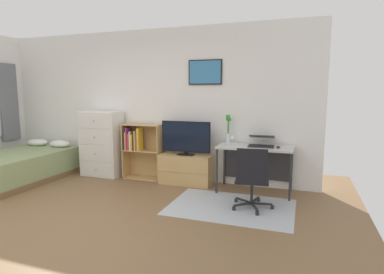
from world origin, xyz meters
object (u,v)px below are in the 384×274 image
Objects in this scene: laptop at (261,142)px; computer_mouse at (278,147)px; office_chair at (252,177)px; wine_glass at (232,137)px; dresser at (102,144)px; bed at (19,166)px; tv_stand at (186,169)px; bamboo_vase at (228,129)px; desk at (256,154)px; television at (186,138)px; bookshelf at (140,147)px.

laptop is 4.34× the size of computer_mouse.
wine_glass is (-0.45, 0.78, 0.42)m from office_chair.
dresser is 2.72× the size of laptop.
laptop reaches higher than computer_mouse.
dresser is 3.10m from office_chair.
dresser is (1.22, 0.80, 0.35)m from bed.
tv_stand is at bearing 175.32° from computer_mouse.
bed is 4.54m from computer_mouse.
tv_stand is at bearing 0.51° from dresser.
tv_stand is 1.92× the size of bamboo_vase.
dresser reaches higher than tv_stand.
bamboo_vase is (-0.57, 0.12, 0.16)m from laptop.
wine_glass is (-0.36, -0.10, 0.27)m from desk.
dresser is 2.98m from laptop.
television is 1.02× the size of office_chair.
office_chair is (1.27, -0.88, 0.20)m from tv_stand.
office_chair is at bearing -109.71° from computer_mouse.
desk is at bearing 0.71° from television.
desk is 1.35× the size of office_chair.
office_chair reaches higher than tv_stand.
bamboo_vase is (-0.84, 0.24, 0.21)m from computer_mouse.
desk is (1.19, -0.01, 0.35)m from tv_stand.
bamboo_vase is at bearing 11.00° from television.
office_chair is 4.78× the size of wine_glass.
office_chair is 0.86m from computer_mouse.
dresser is at bearing 157.37° from office_chair.
television reaches higher than office_chair.
television is 0.83m from wine_glass.
tv_stand is (0.93, -0.05, -0.33)m from bookshelf.
desk is (2.12, -0.06, 0.02)m from bookshelf.
bookshelf is 9.67× the size of computer_mouse.
bamboo_vase is at bearing 3.09° from dresser.
television is at bearing -90.00° from tv_stand.
bookshelf is 2.40m from office_chair.
laptop is at bearing 1.42° from desk.
bamboo_vase reaches higher than laptop.
dresser reaches higher than bookshelf.
dresser reaches higher than bed.
wine_glass is at bearing -164.97° from desk.
laptop reaches higher than desk.
desk is at bearing -14.24° from bamboo_vase.
television is at bearing 177.21° from laptop.
laptop is at bearing 155.72° from computer_mouse.
office_chair is at bearing -60.60° from bamboo_vase.
bookshelf is 2.12m from desk.
bamboo_vase is at bearing 113.09° from office_chair.
television is 4.86× the size of wine_glass.
bamboo_vase reaches higher than tv_stand.
bookshelf is (1.99, 0.86, 0.33)m from bed.
bookshelf is at bearing 174.85° from wine_glass.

